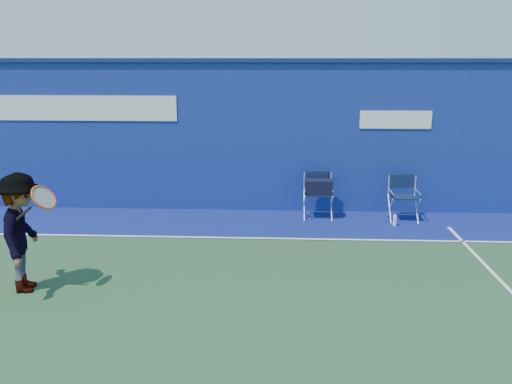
{
  "coord_description": "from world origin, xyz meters",
  "views": [
    {
      "loc": [
        1.36,
        -5.81,
        3.12
      ],
      "look_at": [
        0.96,
        2.6,
        1.0
      ],
      "focal_mm": 38.0,
      "sensor_mm": 36.0,
      "label": 1
    }
  ],
  "objects_px": {
    "water_bottle": "(395,221)",
    "tennis_player": "(22,233)",
    "directors_chair_left": "(318,199)",
    "directors_chair_right": "(403,207)"
  },
  "relations": [
    {
      "from": "water_bottle",
      "to": "tennis_player",
      "type": "height_order",
      "value": "tennis_player"
    },
    {
      "from": "directors_chair_right",
      "to": "water_bottle",
      "type": "height_order",
      "value": "directors_chair_right"
    },
    {
      "from": "directors_chair_right",
      "to": "water_bottle",
      "type": "relative_size",
      "value": 4.07
    },
    {
      "from": "water_bottle",
      "to": "directors_chair_right",
      "type": "bearing_deg",
      "value": 60.22
    },
    {
      "from": "directors_chair_left",
      "to": "water_bottle",
      "type": "bearing_deg",
      "value": -18.76
    },
    {
      "from": "tennis_player",
      "to": "directors_chair_right",
      "type": "bearing_deg",
      "value": 31.08
    },
    {
      "from": "directors_chair_right",
      "to": "tennis_player",
      "type": "relative_size",
      "value": 0.53
    },
    {
      "from": "directors_chair_left",
      "to": "water_bottle",
      "type": "height_order",
      "value": "directors_chair_left"
    },
    {
      "from": "water_bottle",
      "to": "tennis_player",
      "type": "relative_size",
      "value": 0.13
    },
    {
      "from": "water_bottle",
      "to": "directors_chair_left",
      "type": "bearing_deg",
      "value": 161.24
    }
  ]
}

